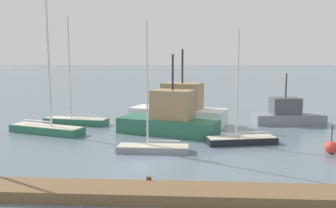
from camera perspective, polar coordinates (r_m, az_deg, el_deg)
name	(u,v)px	position (r m, az deg, el deg)	size (l,w,h in m)	color
ground_plane	(156,165)	(19.43, -1.93, -10.06)	(600.00, 600.00, 0.00)	slate
dock_pier	(146,193)	(15.01, -3.66, -14.49)	(21.12, 1.98, 0.59)	brown
sailboat_2	(241,139)	(24.45, 12.07, -5.65)	(5.03, 2.33, 7.82)	black
sailboat_3	(76,119)	(31.92, -15.03, -2.50)	(5.92, 2.28, 9.44)	#2D6B51
sailboat_4	(153,146)	(21.92, -2.47, -7.03)	(4.61, 1.33, 8.17)	gray
sailboat_5	(47,127)	(28.86, -19.50, -3.62)	(6.49, 3.46, 10.59)	#2D6B51
fishing_boat_0	(287,114)	(32.97, 19.16, -1.64)	(6.41, 2.82, 4.56)	gray
fishing_boat_1	(170,118)	(26.88, 0.27, -2.41)	(8.30, 5.11, 6.21)	#2D6B51
fishing_boat_2	(179,109)	(31.01, 1.86, -0.91)	(9.06, 5.42, 6.72)	white
channel_buoy_0	(287,114)	(36.63, 19.20, -1.64)	(0.58, 0.58, 1.47)	orange
channel_buoy_2	(331,147)	(23.82, 25.46, -6.50)	(0.78, 0.78, 1.80)	red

